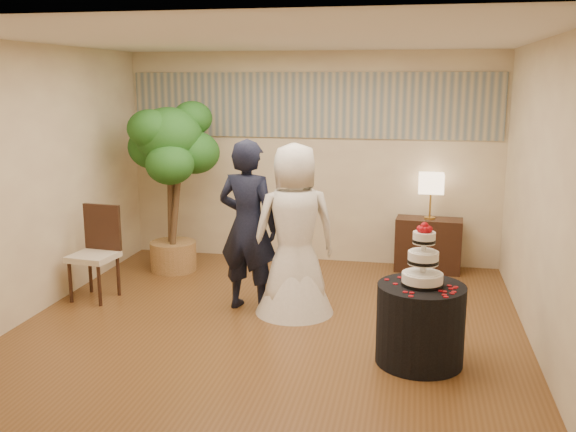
% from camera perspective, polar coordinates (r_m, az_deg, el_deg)
% --- Properties ---
extents(floor, '(5.00, 5.00, 0.00)m').
position_cam_1_polar(floor, '(6.57, -1.56, -9.68)').
color(floor, brown).
rests_on(floor, ground).
extents(ceiling, '(5.00, 5.00, 0.00)m').
position_cam_1_polar(ceiling, '(6.12, -1.71, 15.49)').
color(ceiling, white).
rests_on(ceiling, wall_back).
extents(wall_back, '(5.00, 0.06, 2.80)m').
position_cam_1_polar(wall_back, '(8.62, 2.09, 5.16)').
color(wall_back, beige).
rests_on(wall_back, ground).
extents(wall_front, '(5.00, 0.06, 2.80)m').
position_cam_1_polar(wall_front, '(3.85, -9.97, -3.66)').
color(wall_front, beige).
rests_on(wall_front, ground).
extents(wall_left, '(0.06, 5.00, 2.80)m').
position_cam_1_polar(wall_left, '(7.17, -21.53, 2.93)').
color(wall_left, beige).
rests_on(wall_left, ground).
extents(wall_right, '(0.06, 5.00, 2.80)m').
position_cam_1_polar(wall_right, '(6.14, 21.74, 1.52)').
color(wall_right, beige).
rests_on(wall_right, ground).
extents(mural_border, '(4.90, 0.02, 0.85)m').
position_cam_1_polar(mural_border, '(8.55, 2.10, 9.81)').
color(mural_border, gray).
rests_on(mural_border, wall_back).
extents(groom, '(0.75, 0.57, 1.84)m').
position_cam_1_polar(groom, '(6.78, -3.58, -0.88)').
color(groom, black).
rests_on(groom, floor).
extents(bride, '(1.14, 1.11, 1.81)m').
position_cam_1_polar(bride, '(6.66, 0.59, -1.20)').
color(bride, white).
rests_on(bride, floor).
extents(cake_table, '(0.91, 0.91, 0.71)m').
position_cam_1_polar(cake_table, '(5.75, 11.67, -9.39)').
color(cake_table, black).
rests_on(cake_table, floor).
extents(wedding_cake, '(0.36, 0.36, 0.55)m').
position_cam_1_polar(wedding_cake, '(5.56, 11.95, -3.33)').
color(wedding_cake, white).
rests_on(wedding_cake, cake_table).
extents(console, '(0.85, 0.42, 0.69)m').
position_cam_1_polar(console, '(8.46, 12.36, -2.52)').
color(console, black).
rests_on(console, floor).
extents(table_lamp, '(0.31, 0.31, 0.58)m').
position_cam_1_polar(table_lamp, '(8.33, 12.56, 1.72)').
color(table_lamp, beige).
rests_on(table_lamp, console).
extents(ficus_tree, '(1.24, 1.24, 2.22)m').
position_cam_1_polar(ficus_tree, '(8.26, -10.38, 2.63)').
color(ficus_tree, '#225C1D').
rests_on(ficus_tree, floor).
extents(side_chair, '(0.53, 0.55, 1.05)m').
position_cam_1_polar(side_chair, '(7.49, -16.94, -3.25)').
color(side_chair, black).
rests_on(side_chair, floor).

